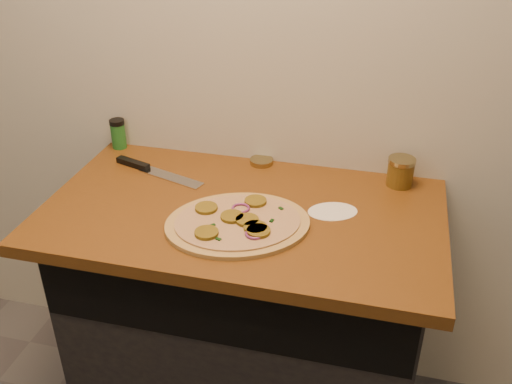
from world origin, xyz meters
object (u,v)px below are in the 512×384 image
(pizza, at_px, (238,223))
(chefs_knife, at_px, (151,170))
(salsa_jar, at_px, (401,172))
(spice_shaker, at_px, (118,134))

(pizza, height_order, chefs_knife, pizza)
(pizza, bearing_deg, chefs_knife, 146.44)
(pizza, distance_m, salsa_jar, 0.57)
(pizza, xyz_separation_m, salsa_jar, (0.44, 0.36, 0.04))
(pizza, relative_size, chefs_knife, 1.54)
(chefs_knife, height_order, salsa_jar, salsa_jar)
(salsa_jar, height_order, spice_shaker, spice_shaker)
(spice_shaker, bearing_deg, chefs_knife, -38.77)
(chefs_knife, relative_size, spice_shaker, 3.21)
(chefs_knife, bearing_deg, pizza, -33.56)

